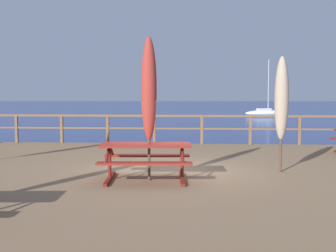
% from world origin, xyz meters
% --- Properties ---
extents(ground_plane, '(600.00, 600.00, 0.00)m').
position_xyz_m(ground_plane, '(0.00, 0.00, 0.00)').
color(ground_plane, navy).
extents(wooden_deck, '(16.25, 11.77, 0.84)m').
position_xyz_m(wooden_deck, '(0.00, 0.00, 0.42)').
color(wooden_deck, '#846647').
rests_on(wooden_deck, ground).
extents(railing_waterside_far, '(16.05, 0.10, 1.09)m').
position_xyz_m(railing_waterside_far, '(-0.00, 5.73, 1.58)').
color(railing_waterside_far, brown).
rests_on(railing_waterside_far, wooden_deck).
extents(picnic_table_front_left, '(1.98, 1.54, 0.78)m').
position_xyz_m(picnic_table_front_left, '(-0.31, -1.13, 1.39)').
color(picnic_table_front_left, maroon).
rests_on(picnic_table_front_left, wooden_deck).
extents(patio_umbrella_short_mid, '(0.32, 0.32, 2.98)m').
position_xyz_m(patio_umbrella_short_mid, '(-0.24, -1.16, 2.73)').
color(patio_umbrella_short_mid, '#4C3828').
rests_on(patio_umbrella_short_mid, wooden_deck).
extents(patio_umbrella_tall_mid_right, '(0.32, 0.32, 2.67)m').
position_xyz_m(patio_umbrella_tall_mid_right, '(2.68, 0.04, 2.54)').
color(patio_umbrella_tall_mid_right, '#4C3828').
rests_on(patio_umbrella_tall_mid_right, wooden_deck).
extents(sailboat_distant, '(6.23, 3.34, 7.72)m').
position_xyz_m(sailboat_distant, '(9.80, 47.70, 0.51)').
color(sailboat_distant, white).
rests_on(sailboat_distant, ground).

